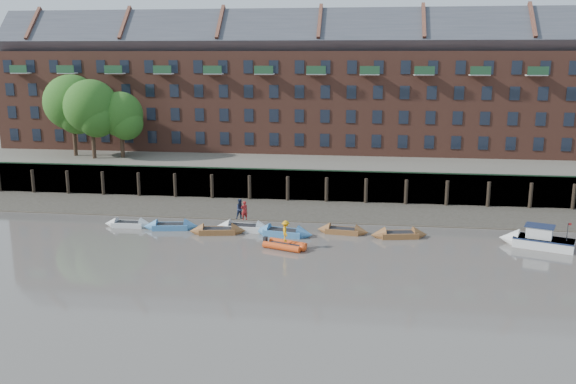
% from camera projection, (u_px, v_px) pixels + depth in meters
% --- Properties ---
extents(ground, '(220.00, 220.00, 0.00)m').
position_uv_depth(ground, '(274.00, 276.00, 41.63)').
color(ground, '#5E5851').
rests_on(ground, ground).
extents(foreshore, '(110.00, 8.00, 0.50)m').
position_uv_depth(foreshore, '(303.00, 211.00, 59.04)').
color(foreshore, '#3D382F').
rests_on(foreshore, ground).
extents(mud_band, '(110.00, 1.60, 0.10)m').
position_uv_depth(mud_band, '(299.00, 220.00, 55.75)').
color(mud_band, '#4C4336').
rests_on(mud_band, ground).
extents(river_wall, '(110.00, 1.23, 3.30)m').
position_uv_depth(river_wall, '(308.00, 185.00, 62.92)').
color(river_wall, '#2D2A26').
rests_on(river_wall, ground).
extents(bank_terrace, '(110.00, 28.00, 3.20)m').
position_uv_depth(bank_terrace, '(319.00, 163.00, 76.08)').
color(bank_terrace, '#5E594D').
rests_on(bank_terrace, ground).
extents(apartment_terrace, '(80.60, 15.56, 20.98)m').
position_uv_depth(apartment_terrace, '(320.00, 71.00, 74.57)').
color(apartment_terrace, brown).
rests_on(apartment_terrace, bank_terrace).
extents(tree_cluster, '(11.76, 7.74, 9.40)m').
position_uv_depth(tree_cluster, '(89.00, 107.00, 69.40)').
color(tree_cluster, '#3A281C').
rests_on(tree_cluster, bank_terrace).
extents(rowboat_0, '(4.35, 1.33, 1.26)m').
position_uv_depth(rowboat_0, '(129.00, 224.00, 53.58)').
color(rowboat_0, silver).
rests_on(rowboat_0, ground).
extents(rowboat_1, '(4.89, 2.12, 1.37)m').
position_uv_depth(rowboat_1, '(171.00, 226.00, 52.83)').
color(rowboat_1, teal).
rests_on(rowboat_1, ground).
extents(rowboat_2, '(4.91, 2.15, 1.38)m').
position_uv_depth(rowboat_2, '(218.00, 231.00, 51.48)').
color(rowboat_2, brown).
rests_on(rowboat_2, ground).
extents(rowboat_3, '(5.02, 1.80, 1.43)m').
position_uv_depth(rowboat_3, '(244.00, 228.00, 52.39)').
color(rowboat_3, silver).
rests_on(rowboat_3, ground).
extents(rowboat_4, '(5.18, 2.23, 1.46)m').
position_uv_depth(rowboat_4, '(284.00, 233.00, 50.95)').
color(rowboat_4, teal).
rests_on(rowboat_4, ground).
extents(rowboat_5, '(4.53, 1.82, 1.28)m').
position_uv_depth(rowboat_5, '(343.00, 231.00, 51.57)').
color(rowboat_5, brown).
rests_on(rowboat_5, ground).
extents(rowboat_6, '(4.88, 2.19, 1.37)m').
position_uv_depth(rowboat_6, '(399.00, 235.00, 50.38)').
color(rowboat_6, brown).
rests_on(rowboat_6, ground).
extents(rib_tender, '(3.54, 2.60, 0.60)m').
position_uv_depth(rib_tender, '(286.00, 245.00, 47.53)').
color(rib_tender, '#DB4716').
rests_on(rib_tender, ground).
extents(motor_launch, '(5.83, 3.62, 2.29)m').
position_uv_depth(motor_launch, '(531.00, 239.00, 48.02)').
color(motor_launch, silver).
rests_on(motor_launch, ground).
extents(person_rower_a, '(0.72, 0.69, 1.66)m').
position_uv_depth(person_rower_a, '(244.00, 211.00, 51.98)').
color(person_rower_a, maroon).
rests_on(person_rower_a, rowboat_3).
extents(person_rower_b, '(1.08, 1.02, 1.77)m').
position_uv_depth(person_rower_b, '(241.00, 209.00, 52.26)').
color(person_rower_b, '#19233F').
rests_on(person_rower_b, rowboat_3).
extents(person_rib_crew, '(0.85, 1.19, 1.67)m').
position_uv_depth(person_rib_crew, '(286.00, 231.00, 47.34)').
color(person_rib_crew, orange).
rests_on(person_rib_crew, rib_tender).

